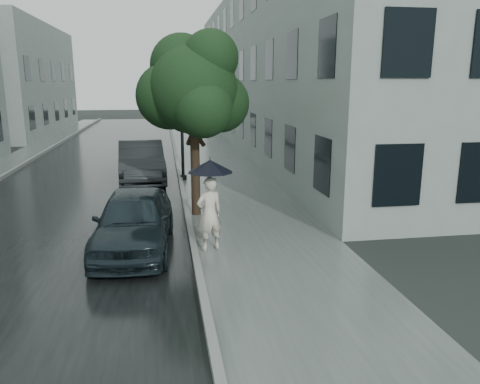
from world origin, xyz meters
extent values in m
plane|color=black|center=(0.00, 0.00, 0.00)|extent=(120.00, 120.00, 0.00)
cube|color=slate|center=(0.25, 12.00, 0.00)|extent=(3.50, 60.00, 0.01)
cube|color=slate|center=(-1.57, 12.00, 0.07)|extent=(0.15, 60.00, 0.15)
cube|color=black|center=(-5.08, 12.00, 0.00)|extent=(6.85, 60.00, 0.00)
cube|color=slate|center=(-8.57, 12.00, 0.07)|extent=(0.15, 60.00, 0.15)
cube|color=gray|center=(5.50, 19.50, 4.50)|extent=(7.00, 36.00, 9.00)
cube|color=black|center=(2.02, 19.50, 4.50)|extent=(0.08, 32.40, 7.20)
cube|color=gray|center=(-13.80, 30.00, 4.00)|extent=(7.00, 18.00, 8.00)
cube|color=black|center=(-10.32, 30.00, 4.00)|extent=(0.08, 16.20, 6.40)
imported|color=beige|center=(-1.20, 1.48, 0.86)|extent=(0.72, 0.60, 1.70)
cylinder|color=black|center=(-1.17, 1.49, 1.41)|extent=(0.02, 0.02, 0.80)
cone|color=black|center=(-1.17, 1.49, 1.94)|extent=(1.18, 1.18, 0.28)
cylinder|color=black|center=(-1.17, 1.49, 2.10)|extent=(0.02, 0.02, 0.08)
cylinder|color=black|center=(-1.17, 1.49, 0.98)|extent=(0.03, 0.03, 0.06)
cylinder|color=#332619|center=(-1.30, 4.50, 1.31)|extent=(0.26, 0.26, 2.62)
sphere|color=#1B3B1B|center=(-1.30, 4.50, 3.55)|extent=(2.44, 2.44, 2.44)
sphere|color=#1B3B1B|center=(-0.54, 4.78, 3.18)|extent=(1.68, 1.68, 1.68)
sphere|color=#1B3B1B|center=(-1.96, 4.88, 3.37)|extent=(1.88, 1.88, 1.88)
sphere|color=#1B3B1B|center=(-1.12, 3.84, 3.08)|extent=(1.58, 1.58, 1.58)
sphere|color=#1B3B1B|center=(-1.58, 5.06, 4.21)|extent=(1.78, 1.78, 1.78)
sphere|color=#1B3B1B|center=(-0.84, 4.32, 4.40)|extent=(1.51, 1.51, 1.51)
cylinder|color=black|center=(-1.45, 9.53, 2.39)|extent=(0.12, 0.12, 4.77)
cylinder|color=black|center=(-1.45, 9.53, 0.10)|extent=(0.28, 0.28, 0.20)
cylinder|color=black|center=(-1.70, 9.55, 4.77)|extent=(0.50, 0.11, 0.08)
sphere|color=silver|center=(-2.00, 9.56, 4.72)|extent=(0.32, 0.32, 0.32)
imported|color=black|center=(-2.89, 1.76, 0.70)|extent=(1.89, 4.17, 1.39)
imported|color=#26292B|center=(-3.05, 9.55, 0.78)|extent=(1.96, 4.81, 1.55)
camera|label=1|loc=(-2.16, -8.66, 3.74)|focal=35.00mm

